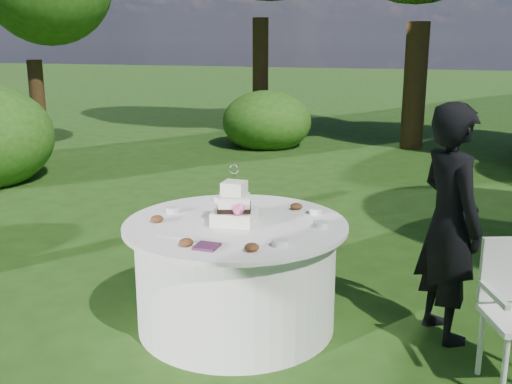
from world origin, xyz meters
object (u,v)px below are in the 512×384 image
at_px(guest, 450,223).
at_px(table, 236,274).
at_px(napkins, 207,246).
at_px(cake, 234,208).

relative_size(guest, table, 1.04).
relative_size(napkins, table, 0.09).
distance_m(napkins, table, 0.67).
height_order(napkins, guest, guest).
distance_m(table, cake, 0.50).
distance_m(napkins, cake, 0.53).
height_order(guest, table, guest).
bearing_deg(table, napkins, -87.85).
distance_m(guest, table, 1.51).
relative_size(napkins, guest, 0.09).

